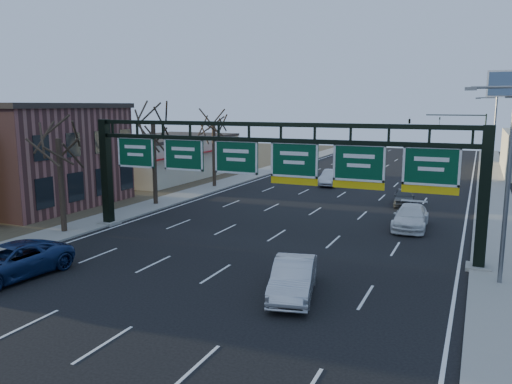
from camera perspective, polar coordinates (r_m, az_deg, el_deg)
The scene contains 19 objects.
ground at distance 23.16m, azimuth -7.03°, elevation -10.74°, with size 160.00×160.00×0.00m, color black.
sidewalk_left at distance 46.14m, azimuth -7.78°, elevation -0.27°, with size 3.00×120.00×0.12m, color gray.
sidewalk_right at distance 39.33m, azimuth 25.81°, elevation -2.95°, with size 3.00×120.00×0.12m, color gray.
dirt_strip_left at distance 53.55m, azimuth -18.92°, elevation 0.66°, with size 21.00×120.00×0.06m, color #473D2B.
lane_markings at distance 40.92m, azimuth 7.63°, elevation -1.64°, with size 21.60×120.00×0.01m, color white.
sign_gantry at distance 28.95m, azimuth 1.28°, elevation 2.95°, with size 24.60×1.20×7.20m.
brick_block at distance 44.32m, azimuth -23.84°, elevation 3.92°, with size 10.40×12.40×8.30m.
cream_strip at distance 58.01m, azimuth -10.42°, elevation 4.03°, with size 10.90×18.40×4.70m.
tree_gantry at distance 33.70m, azimuth -21.79°, elevation 7.47°, with size 3.60×3.60×8.48m.
tree_mid at distance 41.28m, azimuth -11.75°, elevation 9.31°, with size 3.60×3.60×9.24m.
tree_far at distance 49.73m, azimuth -4.89°, elevation 9.12°, with size 3.60×3.60×8.86m.
streetlight_near at distance 24.67m, azimuth 26.61°, elevation 1.74°, with size 2.15×0.22×9.00m.
streetlight_far at distance 58.55m, azimuth 25.43°, elevation 5.96°, with size 2.15×0.22×9.00m.
traffic_signal_mast at distance 73.73m, azimuth 19.98°, elevation 7.26°, with size 10.16×0.54×7.00m.
car_blue_suv at distance 26.54m, azimuth -26.32°, elevation -7.16°, with size 2.71×5.88×1.63m, color navy.
car_silver_sedan at distance 21.82m, azimuth 4.29°, elevation -9.76°, with size 1.70×4.86×1.60m, color #B1B2B6.
car_white_wagon at distance 34.90m, azimuth 17.26°, elevation -2.75°, with size 2.13×5.24×1.52m, color white.
car_grey_far at distance 42.74m, azimuth 16.58°, elevation -0.53°, with size 1.65×4.09×1.39m, color #45494B.
car_silver_distant at distance 51.89m, azimuth 8.64°, elevation 1.65°, with size 1.67×4.80×1.58m, color silver.
Camera 1 is at (11.37, -18.46, 8.13)m, focal length 35.00 mm.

